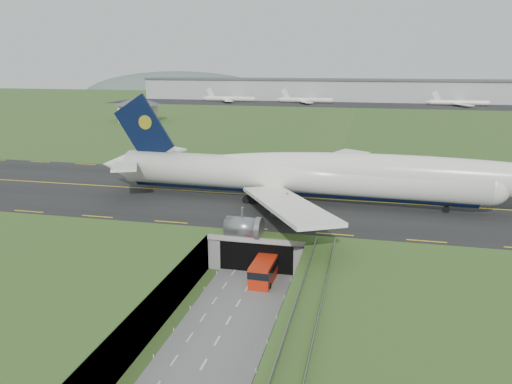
# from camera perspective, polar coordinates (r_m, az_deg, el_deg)

# --- Properties ---
(ground) EXTENTS (900.00, 900.00, 0.00)m
(ground) POSITION_cam_1_polar(r_m,az_deg,el_deg) (74.13, -1.41, -11.68)
(ground) COLOR #2F5522
(ground) RESTS_ON ground
(airfield_deck) EXTENTS (800.00, 800.00, 6.00)m
(airfield_deck) POSITION_cam_1_polar(r_m,az_deg,el_deg) (72.85, -1.43, -9.57)
(airfield_deck) COLOR gray
(airfield_deck) RESTS_ON ground
(trench_road) EXTENTS (12.00, 75.00, 0.20)m
(trench_road) POSITION_cam_1_polar(r_m,az_deg,el_deg) (67.67, -3.04, -14.34)
(trench_road) COLOR slate
(trench_road) RESTS_ON ground
(taxiway) EXTENTS (800.00, 44.00, 0.18)m
(taxiway) POSITION_cam_1_polar(r_m,az_deg,el_deg) (102.31, 3.17, -0.56)
(taxiway) COLOR black
(taxiway) RESTS_ON airfield_deck
(tunnel_portal) EXTENTS (17.00, 22.30, 6.00)m
(tunnel_portal) POSITION_cam_1_polar(r_m,az_deg,el_deg) (87.84, 1.30, -5.01)
(tunnel_portal) COLOR gray
(tunnel_portal) RESTS_ON ground
(guideway) EXTENTS (3.00, 53.00, 7.05)m
(guideway) POSITION_cam_1_polar(r_m,az_deg,el_deg) (53.23, 5.20, -16.57)
(guideway) COLOR #A8A8A3
(guideway) RESTS_ON ground
(jumbo_jet) EXTENTS (101.98, 64.21, 21.26)m
(jumbo_jet) POSITION_cam_1_polar(r_m,az_deg,el_deg) (96.53, 8.66, 1.82)
(jumbo_jet) COLOR white
(jumbo_jet) RESTS_ON ground
(shuttle_tram) EXTENTS (3.44, 8.56, 3.44)m
(shuttle_tram) POSITION_cam_1_polar(r_m,az_deg,el_deg) (77.65, 0.96, -8.88)
(shuttle_tram) COLOR red
(shuttle_tram) RESTS_ON ground
(service_building) EXTENTS (23.17, 23.17, 11.50)m
(service_building) POSITION_cam_1_polar(r_m,az_deg,el_deg) (240.98, -13.33, 9.46)
(service_building) COLOR tan
(service_building) RESTS_ON ground
(cargo_terminal) EXTENTS (320.00, 67.00, 15.60)m
(cargo_terminal) POSITION_cam_1_polar(r_m,az_deg,el_deg) (364.62, 10.57, 11.41)
(cargo_terminal) COLOR #B2B2B2
(cargo_terminal) RESTS_ON ground
(distant_hills) EXTENTS (700.00, 91.00, 60.00)m
(distant_hills) POSITION_cam_1_polar(r_m,az_deg,el_deg) (497.98, 18.75, 9.61)
(distant_hills) COLOR #50615D
(distant_hills) RESTS_ON ground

